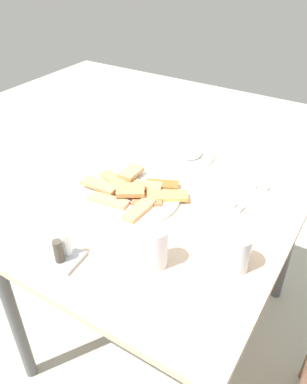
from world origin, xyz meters
TOP-DOWN VIEW (x-y plane):
  - ground_plane at (0.00, 0.00)m, footprint 6.00×6.00m
  - dining_table at (0.00, 0.00)m, footprint 1.03×0.83m
  - pide_platter at (0.04, -0.12)m, footprint 0.34×0.36m
  - salad_plate_greens at (-0.30, -0.09)m, footprint 0.22×0.22m
  - soda_can at (0.27, 0.11)m, footprint 0.07×0.07m
  - drinking_glass at (0.16, 0.30)m, footprint 0.07×0.07m
  - paper_napkin at (-0.16, 0.22)m, footprint 0.13×0.13m
  - fork at (-0.16, 0.20)m, footprint 0.16×0.04m
  - spoon at (-0.16, 0.24)m, footprint 0.19×0.05m
  - condiment_caddy at (0.39, -0.11)m, footprint 0.10×0.10m

SIDE VIEW (x-z plane):
  - ground_plane at x=0.00m, z-range 0.00..0.00m
  - dining_table at x=0.00m, z-range 0.27..0.97m
  - paper_napkin at x=-0.16m, z-range 0.71..0.71m
  - fork at x=-0.16m, z-range 0.71..0.71m
  - spoon at x=-0.16m, z-range 0.71..0.71m
  - pide_platter at x=0.04m, z-range 0.69..0.74m
  - salad_plate_greens at x=-0.30m, z-range 0.69..0.75m
  - condiment_caddy at x=0.39m, z-range 0.69..0.77m
  - drinking_glass at x=0.16m, z-range 0.71..0.81m
  - soda_can at x=0.27m, z-range 0.71..0.83m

